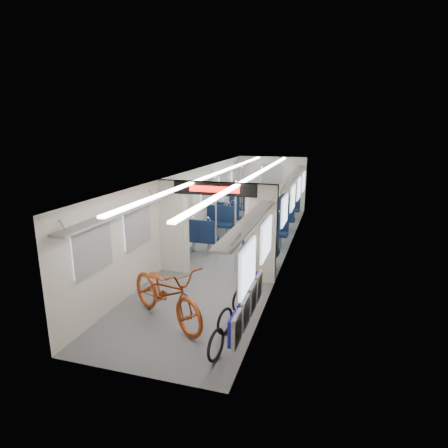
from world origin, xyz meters
name	(u,v)px	position (x,y,z in m)	size (l,w,h in m)	color
carriage	(235,202)	(0.00, -0.27, 1.50)	(12.00, 12.02, 2.31)	#515456
bicycle	(166,292)	(-0.19, -4.40, 0.58)	(0.76, 2.19, 1.15)	#9B4016
flip_bench	(248,305)	(1.35, -4.47, 0.58)	(0.12, 2.10, 0.51)	gray
bike_hoop_a	(216,346)	(1.06, -5.32, 0.24)	(0.54, 0.54, 0.05)	black
bike_hoop_b	(225,322)	(0.97, -4.54, 0.22)	(0.49, 0.49, 0.05)	black
bike_hoop_c	(239,301)	(1.00, -3.66, 0.23)	(0.51, 0.51, 0.05)	black
seat_bay_near_left	(211,227)	(-0.93, 0.35, 0.55)	(0.93, 2.15, 1.12)	black
seat_bay_near_right	(267,237)	(0.93, -0.22, 0.55)	(0.92, 2.14, 1.12)	black
seat_bay_far_left	(234,209)	(-0.94, 3.11, 0.53)	(0.89, 1.98, 1.07)	black
seat_bay_far_right	(285,210)	(0.93, 3.38, 0.55)	(0.92, 2.11, 1.11)	black
stanchion_near_left	(216,220)	(-0.29, -1.10, 1.15)	(0.04, 0.04, 2.30)	silver
stanchion_near_right	(235,228)	(0.39, -1.69, 1.15)	(0.04, 0.04, 2.30)	silver
stanchion_far_left	(242,201)	(-0.28, 1.74, 1.15)	(0.04, 0.04, 2.30)	silver
stanchion_far_right	(261,202)	(0.35, 1.72, 1.15)	(0.05, 0.05, 2.30)	silver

